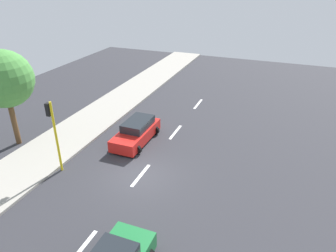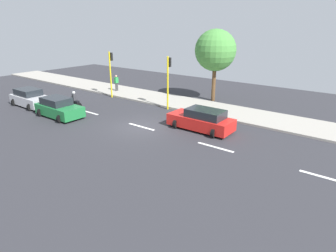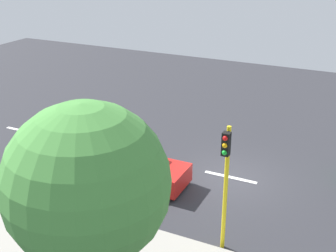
% 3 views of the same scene
% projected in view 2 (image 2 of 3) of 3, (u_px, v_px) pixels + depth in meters
% --- Properties ---
extents(ground_plane, '(40.00, 60.00, 0.10)m').
position_uv_depth(ground_plane, '(141.00, 127.00, 20.77)').
color(ground_plane, '#2D2D33').
extents(sidewalk, '(4.00, 60.00, 0.15)m').
position_uv_depth(sidewalk, '(194.00, 105.00, 25.97)').
color(sidewalk, '#9E998E').
rests_on(sidewalk, ground).
extents(lane_stripe_far_north, '(0.20, 2.40, 0.01)m').
position_uv_depth(lane_stripe_far_north, '(326.00, 178.00, 13.89)').
color(lane_stripe_far_north, white).
rests_on(lane_stripe_far_north, ground).
extents(lane_stripe_north, '(0.20, 2.40, 0.01)m').
position_uv_depth(lane_stripe_north, '(215.00, 147.00, 17.32)').
color(lane_stripe_north, white).
rests_on(lane_stripe_north, ground).
extents(lane_stripe_mid, '(0.20, 2.40, 0.01)m').
position_uv_depth(lane_stripe_mid, '(141.00, 127.00, 20.75)').
color(lane_stripe_mid, white).
rests_on(lane_stripe_mid, ground).
extents(lane_stripe_south, '(0.20, 2.40, 0.01)m').
position_uv_depth(lane_stripe_south, '(89.00, 112.00, 24.18)').
color(lane_stripe_south, white).
rests_on(lane_stripe_south, ground).
extents(lane_stripe_far_south, '(0.20, 2.40, 0.01)m').
position_uv_depth(lane_stripe_far_south, '(49.00, 101.00, 27.61)').
color(lane_stripe_far_south, white).
rests_on(lane_stripe_far_south, ground).
extents(car_red, '(2.26, 4.58, 1.52)m').
position_uv_depth(car_red, '(202.00, 120.00, 19.97)').
color(car_red, red).
rests_on(car_red, ground).
extents(car_green, '(2.29, 4.10, 1.52)m').
position_uv_depth(car_green, '(59.00, 108.00, 22.82)').
color(car_green, '#1E7238').
rests_on(car_green, ground).
extents(car_silver, '(2.29, 4.16, 1.52)m').
position_uv_depth(car_silver, '(30.00, 98.00, 25.83)').
color(car_silver, '#B7B7BC').
rests_on(car_silver, ground).
extents(motorcycle, '(0.60, 1.30, 1.53)m').
position_uv_depth(motorcycle, '(74.00, 101.00, 25.13)').
color(motorcycle, black).
rests_on(motorcycle, ground).
extents(pedestrian_near_signal, '(0.40, 0.24, 1.69)m').
position_uv_depth(pedestrian_near_signal, '(116.00, 82.00, 30.93)').
color(pedestrian_near_signal, '#3F3F3F').
rests_on(pedestrian_near_signal, sidewalk).
extents(traffic_light_corner, '(0.49, 0.24, 4.50)m').
position_uv_depth(traffic_light_corner, '(111.00, 68.00, 28.17)').
color(traffic_light_corner, yellow).
rests_on(traffic_light_corner, ground).
extents(traffic_light_midblock, '(0.49, 0.24, 4.50)m').
position_uv_depth(traffic_light_midblock, '(168.00, 75.00, 24.11)').
color(traffic_light_midblock, yellow).
rests_on(traffic_light_midblock, ground).
extents(street_tree_north, '(3.77, 3.77, 6.61)m').
position_uv_depth(street_tree_north, '(215.00, 51.00, 26.27)').
color(street_tree_north, brown).
rests_on(street_tree_north, ground).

